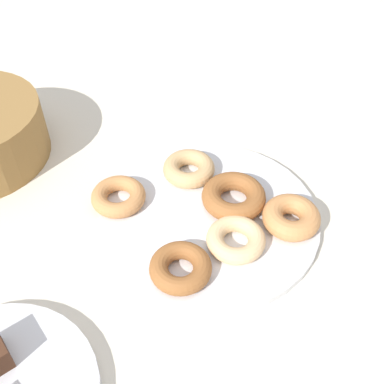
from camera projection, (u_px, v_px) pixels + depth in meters
ground_plane at (209, 219)px, 0.69m from camera, size 2.40×2.40×0.00m
donut_plate at (209, 217)px, 0.69m from camera, size 0.32×0.32×0.01m
donut_0 at (189, 169)px, 0.74m from camera, size 0.10×0.10×0.03m
donut_1 at (236, 239)px, 0.64m from camera, size 0.11×0.11×0.02m
donut_2 at (118, 196)px, 0.69m from camera, size 0.11×0.11×0.02m
donut_3 at (234, 197)px, 0.69m from camera, size 0.13×0.13×0.03m
donut_4 at (291, 217)px, 0.66m from camera, size 0.10×0.10×0.03m
donut_5 at (181, 268)px, 0.60m from camera, size 0.08×0.08×0.02m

